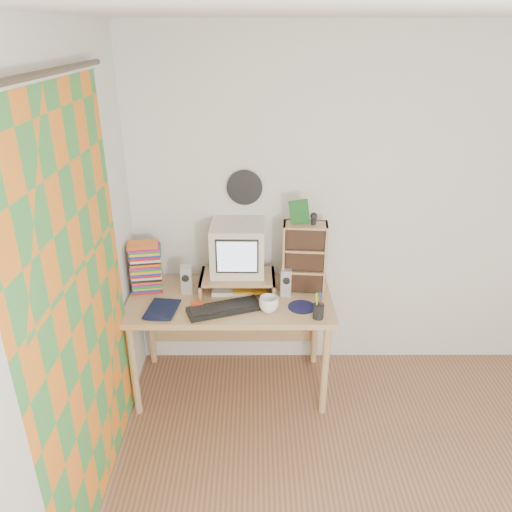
{
  "coord_description": "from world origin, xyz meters",
  "views": [
    {
      "loc": [
        -0.86,
        -1.63,
        2.45
      ],
      "look_at": [
        -0.85,
        1.33,
        1.09
      ],
      "focal_mm": 35.0,
      "sensor_mm": 36.0,
      "label": 1
    }
  ],
  "objects_px": {
    "desk": "(231,310)",
    "crt_monitor": "(238,250)",
    "dvd_stack": "(146,271)",
    "keyboard": "(224,309)",
    "mug": "(269,304)",
    "cd_rack": "(304,258)",
    "diary": "(148,307)"
  },
  "relations": [
    {
      "from": "desk",
      "to": "crt_monitor",
      "type": "distance_m",
      "value": 0.44
    },
    {
      "from": "dvd_stack",
      "to": "keyboard",
      "type": "bearing_deg",
      "value": -36.57
    },
    {
      "from": "desk",
      "to": "mug",
      "type": "distance_m",
      "value": 0.4
    },
    {
      "from": "desk",
      "to": "cd_rack",
      "type": "relative_size",
      "value": 2.81
    },
    {
      "from": "dvd_stack",
      "to": "cd_rack",
      "type": "distance_m",
      "value": 1.11
    },
    {
      "from": "diary",
      "to": "crt_monitor",
      "type": "bearing_deg",
      "value": 35.52
    },
    {
      "from": "keyboard",
      "to": "desk",
      "type": "bearing_deg",
      "value": 63.18
    },
    {
      "from": "keyboard",
      "to": "diary",
      "type": "xyz_separation_m",
      "value": [
        -0.5,
        0.01,
        0.01
      ]
    },
    {
      "from": "desk",
      "to": "keyboard",
      "type": "height_order",
      "value": "keyboard"
    },
    {
      "from": "dvd_stack",
      "to": "cd_rack",
      "type": "bearing_deg",
      "value": -8.89
    },
    {
      "from": "keyboard",
      "to": "cd_rack",
      "type": "relative_size",
      "value": 0.96
    },
    {
      "from": "keyboard",
      "to": "cd_rack",
      "type": "bearing_deg",
      "value": 8.88
    },
    {
      "from": "desk",
      "to": "crt_monitor",
      "type": "bearing_deg",
      "value": 59.03
    },
    {
      "from": "crt_monitor",
      "to": "mug",
      "type": "xyz_separation_m",
      "value": [
        0.21,
        -0.33,
        -0.24
      ]
    },
    {
      "from": "keyboard",
      "to": "dvd_stack",
      "type": "height_order",
      "value": "dvd_stack"
    },
    {
      "from": "dvd_stack",
      "to": "mug",
      "type": "xyz_separation_m",
      "value": [
        0.85,
        -0.29,
        -0.1
      ]
    },
    {
      "from": "crt_monitor",
      "to": "dvd_stack",
      "type": "height_order",
      "value": "crt_monitor"
    },
    {
      "from": "desk",
      "to": "diary",
      "type": "height_order",
      "value": "diary"
    },
    {
      "from": "diary",
      "to": "mug",
      "type": "bearing_deg",
      "value": 6.09
    },
    {
      "from": "mug",
      "to": "diary",
      "type": "xyz_separation_m",
      "value": [
        -0.8,
        0.02,
        -0.03
      ]
    },
    {
      "from": "cd_rack",
      "to": "crt_monitor",
      "type": "bearing_deg",
      "value": -179.08
    },
    {
      "from": "diary",
      "to": "keyboard",
      "type": "bearing_deg",
      "value": 5.94
    },
    {
      "from": "mug",
      "to": "diary",
      "type": "distance_m",
      "value": 0.8
    },
    {
      "from": "keyboard",
      "to": "diary",
      "type": "bearing_deg",
      "value": 159.14
    },
    {
      "from": "desk",
      "to": "mug",
      "type": "bearing_deg",
      "value": -42.94
    },
    {
      "from": "crt_monitor",
      "to": "dvd_stack",
      "type": "distance_m",
      "value": 0.66
    },
    {
      "from": "crt_monitor",
      "to": "cd_rack",
      "type": "bearing_deg",
      "value": -3.03
    },
    {
      "from": "keyboard",
      "to": "dvd_stack",
      "type": "relative_size",
      "value": 1.64
    },
    {
      "from": "crt_monitor",
      "to": "diary",
      "type": "distance_m",
      "value": 0.72
    },
    {
      "from": "cd_rack",
      "to": "mug",
      "type": "bearing_deg",
      "value": -125.12
    },
    {
      "from": "dvd_stack",
      "to": "mug",
      "type": "relative_size",
      "value": 2.26
    },
    {
      "from": "mug",
      "to": "diary",
      "type": "bearing_deg",
      "value": 178.85
    }
  ]
}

